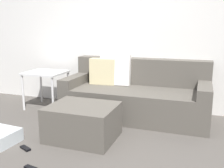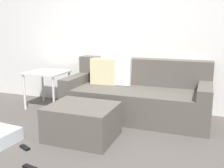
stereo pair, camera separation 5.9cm
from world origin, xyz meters
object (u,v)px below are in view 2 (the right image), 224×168
Objects in this scene: couch_sectional at (136,95)px; remote_by_storage_bin at (25,147)px; ottoman at (82,122)px; side_table at (47,77)px; remote_near_ottoman at (30,168)px.

couch_sectional is 13.69× the size of remote_by_storage_bin.
remote_by_storage_bin is (-0.85, -1.48, -0.31)m from couch_sectional.
ottoman is (-0.38, -1.00, -0.12)m from couch_sectional.
ottoman is 1.30× the size of side_table.
remote_by_storage_bin is at bearing -119.78° from couch_sectional.
side_table is 4.00× the size of remote_by_storage_bin.
side_table is at bearing 138.56° from remote_by_storage_bin.
side_table is 3.76× the size of remote_near_ottoman.
remote_near_ottoman is (0.94, -1.70, -0.50)m from side_table.
remote_by_storage_bin is at bearing 145.11° from remote_near_ottoman.
ottoman is at bearing 69.86° from remote_by_storage_bin.
couch_sectional is at bearing 84.26° from remote_near_ottoman.
couch_sectional is 1.73m from remote_by_storage_bin.
remote_by_storage_bin is at bearing -65.77° from side_table.
remote_near_ottoman and remote_by_storage_bin have the same top height.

